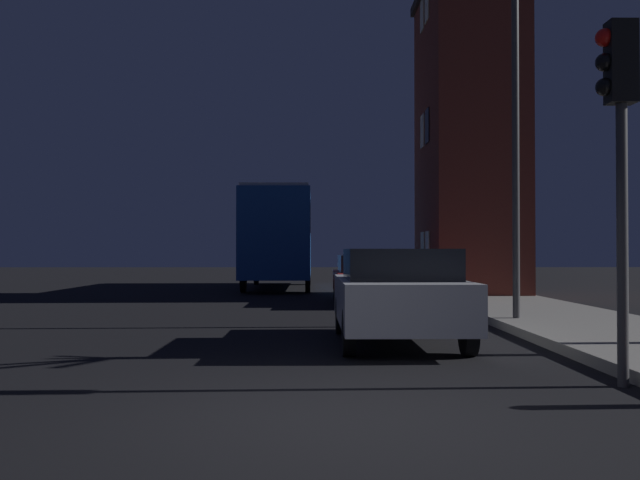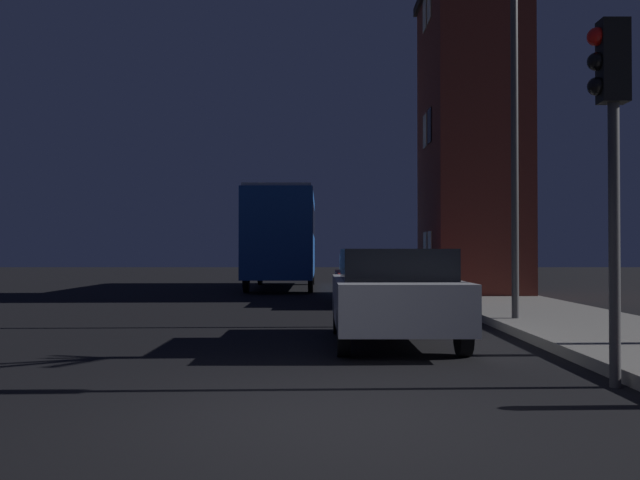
% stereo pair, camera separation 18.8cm
% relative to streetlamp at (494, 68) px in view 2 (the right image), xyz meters
% --- Properties ---
extents(ground_plane, '(120.00, 120.00, 0.00)m').
position_rel_streetlamp_xyz_m(ground_plane, '(-3.34, -7.59, -5.07)').
color(ground_plane, black).
extents(brick_building, '(3.07, 5.19, 10.16)m').
position_rel_streetlamp_xyz_m(brick_building, '(1.51, 9.33, 0.19)').
color(brick_building, brown).
rests_on(brick_building, sidewalk).
extents(streetlamp, '(1.20, 0.46, 6.98)m').
position_rel_streetlamp_xyz_m(streetlamp, '(0.00, 0.00, 0.00)').
color(streetlamp, '#38383A').
rests_on(streetlamp, sidewalk).
extents(traffic_light, '(0.43, 0.24, 3.97)m').
position_rel_streetlamp_xyz_m(traffic_light, '(-0.29, -6.24, -2.21)').
color(traffic_light, '#38383A').
rests_on(traffic_light, ground).
extents(bus, '(2.51, 9.19, 3.80)m').
position_rel_streetlamp_xyz_m(bus, '(-4.92, 14.55, -2.82)').
color(bus, '#194793').
rests_on(bus, ground).
extents(car_near_lane, '(1.85, 4.21, 1.50)m').
position_rel_streetlamp_xyz_m(car_near_lane, '(-2.27, -2.67, -4.27)').
color(car_near_lane, '#B7BABF').
rests_on(car_near_lane, ground).
extents(car_mid_lane, '(1.77, 4.56, 1.36)m').
position_rel_streetlamp_xyz_m(car_mid_lane, '(-2.08, 5.98, -4.34)').
color(car_mid_lane, '#B21E19').
rests_on(car_mid_lane, ground).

